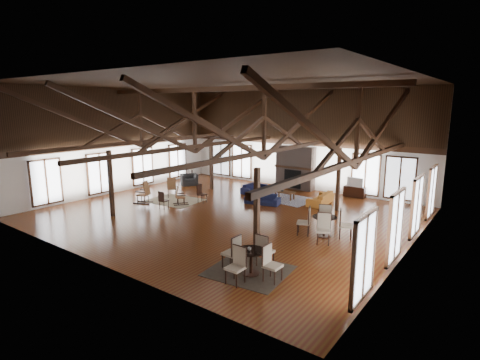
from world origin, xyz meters
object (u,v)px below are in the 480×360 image
Objects in this scene: coffee_table at (285,192)px; cafe_table_near at (251,258)px; sofa_navy_left at (254,188)px; tv_console at (355,192)px; armchair at (189,180)px; cafe_table_far at (324,223)px; sofa_navy_front at (262,199)px; sofa_orange at (321,198)px.

cafe_table_near is (3.80, -8.71, 0.16)m from coffee_table.
coffee_table is (2.24, -0.35, 0.11)m from sofa_navy_left.
cafe_table_near reaches higher than tv_console.
cafe_table_far is (11.00, -3.88, 0.22)m from armchair.
sofa_navy_front is 5.33m from cafe_table_far.
sofa_orange is 9.11m from cafe_table_near.
cafe_table_far reaches higher than sofa_navy_front.
tv_console is at bearing 156.19° from sofa_orange.
armchair is 10.21m from tv_console.
cafe_table_near is at bearing 7.28° from sofa_orange.
cafe_table_far reaches higher than sofa_navy_left.
cafe_table_far reaches higher than tv_console.
sofa_orange is at bearing -109.69° from tv_console.
sofa_orange is at bearing -88.29° from sofa_navy_left.
cafe_table_near is (4.21, -7.11, 0.27)m from sofa_navy_front.
cafe_table_far is at bearing 84.97° from cafe_table_near.
cafe_table_far reaches higher than sofa_orange.
cafe_table_near is at bearing -72.63° from sofa_navy_front.
sofa_navy_left reaches higher than coffee_table.
sofa_navy_left is 7.93m from cafe_table_far.
coffee_table is (-2.00, -0.22, 0.07)m from sofa_orange.
sofa_orange is at bearing 116.02° from cafe_table_far.
sofa_orange reaches higher than sofa_navy_left.
sofa_navy_left is at bearing 120.07° from sofa_navy_front.
armchair is at bearing 156.10° from sofa_navy_front.
cafe_table_far reaches higher than armchair.
sofa_orange is (4.24, -0.13, 0.04)m from sofa_navy_left.
armchair is 0.90× the size of tv_console.
cafe_table_near is (6.04, -9.06, 0.27)m from sofa_navy_left.
cafe_table_near is 11.48m from tv_console.
sofa_orange is (2.41, 1.82, 0.04)m from sofa_navy_front.
tv_console is at bearing 46.72° from coffee_table.
cafe_table_near reaches higher than armchair.
tv_console is (3.31, 4.34, 0.03)m from sofa_navy_front.
sofa_navy_front is 3.01m from sofa_orange.
sofa_orange is 5.00m from cafe_table_far.
sofa_navy_front is 1.00× the size of sofa_navy_left.
sofa_navy_front is at bearing 120.61° from cafe_table_near.
sofa_orange is 0.95× the size of cafe_table_far.
cafe_table_far is at bearing -43.40° from sofa_navy_front.
coffee_table is at bearing 113.59° from cafe_table_near.
sofa_navy_front is at bearing -65.83° from armchair.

